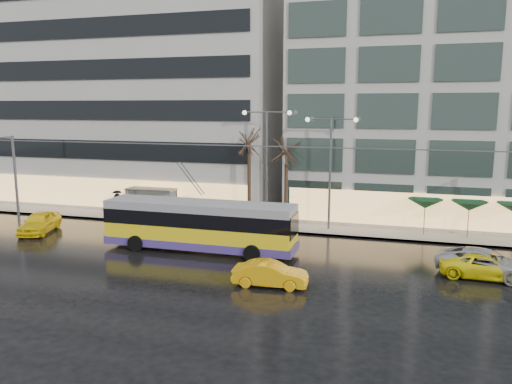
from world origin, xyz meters
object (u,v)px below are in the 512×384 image
at_px(trolleybus, 200,227).
at_px(bus_shelter, 149,196).
at_px(street_lamp_near, 267,152).
at_px(taxi_a, 40,222).

distance_m(trolleybus, bus_shelter, 11.09).
height_order(trolleybus, street_lamp_near, street_lamp_near).
height_order(trolleybus, bus_shelter, trolleybus).
xyz_separation_m(bus_shelter, street_lamp_near, (10.38, 0.11, 4.03)).
height_order(bus_shelter, street_lamp_near, street_lamp_near).
bearing_deg(street_lamp_near, bus_shelter, -179.37).
xyz_separation_m(trolleybus, taxi_a, (-13.54, 1.04, -0.81)).
bearing_deg(taxi_a, street_lamp_near, 6.87).
bearing_deg(bus_shelter, trolleybus, -44.46).
distance_m(bus_shelter, street_lamp_near, 11.14).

